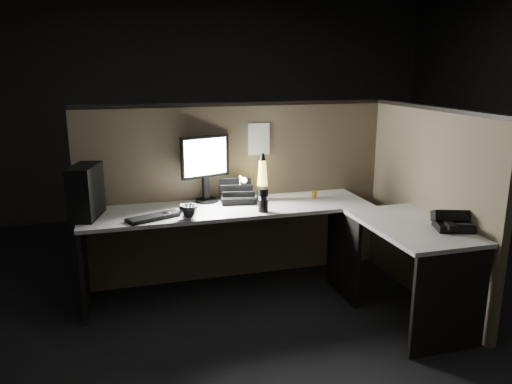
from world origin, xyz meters
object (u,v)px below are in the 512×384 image
object	(u,v)px
lava_lamp	(262,181)
desk_phone	(452,221)
pc_tower	(86,192)
keyboard	(154,217)
monitor	(205,162)

from	to	relation	value
lava_lamp	desk_phone	bearing A→B (deg)	-46.55
pc_tower	keyboard	bearing A→B (deg)	-4.67
lava_lamp	desk_phone	size ratio (longest dim) A/B	1.35
keyboard	desk_phone	bearing A→B (deg)	-45.51
keyboard	desk_phone	xyz separation A→B (m)	(1.95, -0.81, 0.04)
pc_tower	lava_lamp	bearing A→B (deg)	20.07
keyboard	desk_phone	size ratio (longest dim) A/B	1.42
monitor	lava_lamp	size ratio (longest dim) A/B	1.39
monitor	desk_phone	size ratio (longest dim) A/B	1.88
keyboard	desk_phone	distance (m)	2.11
pc_tower	keyboard	distance (m)	0.54
monitor	keyboard	xyz separation A→B (m)	(-0.46, -0.38, -0.32)
keyboard	lava_lamp	size ratio (longest dim) A/B	1.05
monitor	desk_phone	world-z (taller)	monitor
lava_lamp	desk_phone	world-z (taller)	lava_lamp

